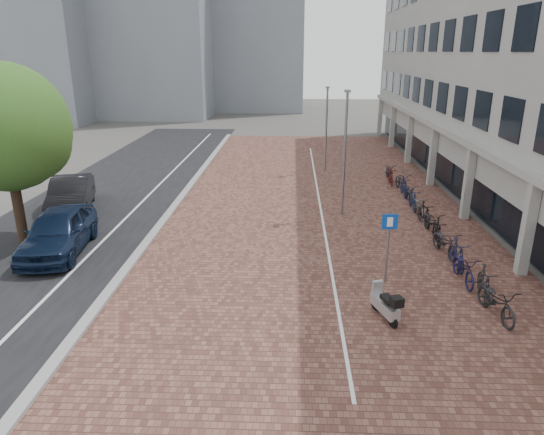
{
  "coord_description": "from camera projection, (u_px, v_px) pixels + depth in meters",
  "views": [
    {
      "loc": [
        0.75,
        -11.95,
        7.43
      ],
      "look_at": [
        0.0,
        6.0,
        1.3
      ],
      "focal_mm": 32.3,
      "sensor_mm": 36.0,
      "label": 1
    }
  ],
  "objects": [
    {
      "name": "street_asphalt",
      "position": [
        104.0,
        202.0,
        25.43
      ],
      "size": [
        8.0,
        50.0,
        0.03
      ],
      "primitive_type": "cube",
      "color": "black",
      "rests_on": "ground"
    },
    {
      "name": "plaza_brick",
      "position": [
        316.0,
        204.0,
        25.0
      ],
      "size": [
        14.5,
        42.0,
        0.04
      ],
      "primitive_type": "cube",
      "color": "brown",
      "rests_on": "ground"
    },
    {
      "name": "bike_row",
      "position": [
        425.0,
        214.0,
        21.86
      ],
      "size": [
        1.2,
        18.13,
        1.05
      ],
      "color": "black",
      "rests_on": "ground"
    },
    {
      "name": "car_navy",
      "position": [
        58.0,
        232.0,
        18.79
      ],
      "size": [
        2.61,
        5.22,
        1.71
      ],
      "primitive_type": "imported",
      "rotation": [
        0.0,
        0.0,
        0.12
      ],
      "color": "#0E1A34",
      "rests_on": "ground"
    },
    {
      "name": "office_building",
      "position": [
        527.0,
        31.0,
        25.63
      ],
      "size": [
        8.4,
        40.0,
        15.0
      ],
      "color": "#9B9B96",
      "rests_on": "ground"
    },
    {
      "name": "ground",
      "position": [
        263.0,
        330.0,
        13.74
      ],
      "size": [
        140.0,
        140.0,
        0.0
      ],
      "primitive_type": "plane",
      "color": "#474442",
      "rests_on": "ground"
    },
    {
      "name": "car_dark",
      "position": [
        71.0,
        195.0,
        23.72
      ],
      "size": [
        3.04,
        5.27,
        1.64
      ],
      "primitive_type": "imported",
      "rotation": [
        0.0,
        0.0,
        0.28
      ],
      "color": "black",
      "rests_on": "ground"
    },
    {
      "name": "street_tree",
      "position": [
        10.0,
        131.0,
        18.75
      ],
      "size": [
        4.9,
        4.9,
        7.13
      ],
      "color": "#382619",
      "rests_on": "ground"
    },
    {
      "name": "curb",
      "position": [
        178.0,
        201.0,
        25.26
      ],
      "size": [
        0.35,
        42.0,
        0.14
      ],
      "primitive_type": "cube",
      "color": "gray",
      "rests_on": "ground"
    },
    {
      "name": "parking_sign",
      "position": [
        389.0,
        238.0,
        15.95
      ],
      "size": [
        0.52,
        0.11,
        2.47
      ],
      "rotation": [
        0.0,
        0.0,
        0.08
      ],
      "color": "slate",
      "rests_on": "ground"
    },
    {
      "name": "parking_line",
      "position": [
        320.0,
        204.0,
        24.98
      ],
      "size": [
        0.1,
        30.0,
        0.0
      ],
      "primitive_type": "cube",
      "color": "white",
      "rests_on": "plaza_brick"
    },
    {
      "name": "lamp_far",
      "position": [
        326.0,
        131.0,
        30.86
      ],
      "size": [
        0.12,
        0.12,
        5.32
      ],
      "primitive_type": "cylinder",
      "color": "slate",
      "rests_on": "ground"
    },
    {
      "name": "lamp_near",
      "position": [
        345.0,
        155.0,
        22.46
      ],
      "size": [
        0.12,
        0.12,
        5.76
      ],
      "primitive_type": "cylinder",
      "color": "slate",
      "rests_on": "ground"
    },
    {
      "name": "scooter_front",
      "position": [
        385.0,
        303.0,
        14.15
      ],
      "size": [
        0.91,
        1.54,
        1.01
      ],
      "primitive_type": null,
      "rotation": [
        0.0,
        0.0,
        0.33
      ],
      "color": "#B9BABF",
      "rests_on": "ground"
    },
    {
      "name": "lane_line",
      "position": [
        142.0,
        202.0,
        25.35
      ],
      "size": [
        0.12,
        44.0,
        0.0
      ],
      "primitive_type": "cube",
      "color": "white",
      "rests_on": "street_asphalt"
    }
  ]
}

